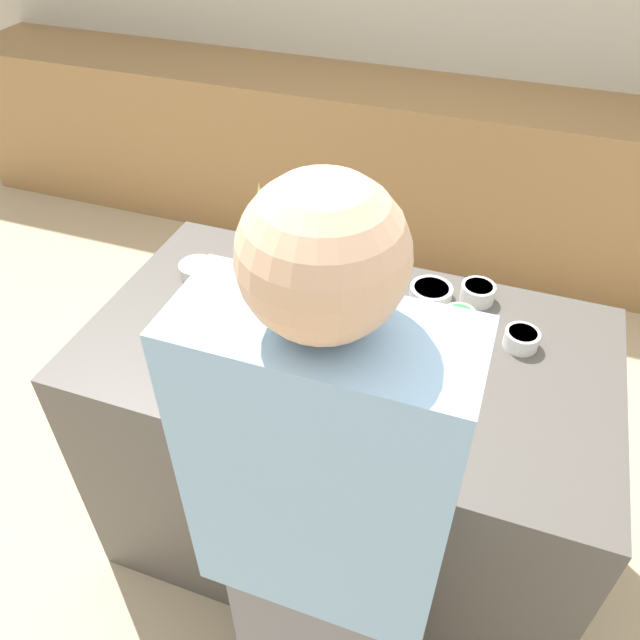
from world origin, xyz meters
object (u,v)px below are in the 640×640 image
(baking_tray, at_px, (288,339))
(gingerbread_house, at_px, (287,310))
(candy_bowl_near_tray_left, at_px, (405,348))
(person, at_px, (323,551))
(candy_bowl_far_right, at_px, (197,269))
(mug, at_px, (303,413))
(cookbook, at_px, (371,284))
(candy_bowl_beside_tree, at_px, (521,338))
(candy_bowl_near_tray_right, at_px, (478,292))
(candy_bowl_far_left, at_px, (459,319))
(decorative_tree, at_px, (262,233))
(candy_bowl_front_corner, at_px, (431,292))

(baking_tray, distance_m, gingerbread_house, 0.10)
(candy_bowl_near_tray_left, relative_size, person, 0.08)
(candy_bowl_far_right, height_order, mug, mug)
(baking_tray, xyz_separation_m, cookbook, (0.15, 0.31, 0.01))
(baking_tray, bearing_deg, candy_bowl_far_right, 153.95)
(candy_bowl_near_tray_left, bearing_deg, candy_bowl_beside_tree, 27.11)
(candy_bowl_near_tray_right, bearing_deg, gingerbread_house, -142.81)
(candy_bowl_near_tray_right, bearing_deg, candy_bowl_far_left, -102.31)
(decorative_tree, bearing_deg, baking_tray, -54.19)
(candy_bowl_beside_tree, bearing_deg, person, -112.76)
(candy_bowl_front_corner, xyz_separation_m, candy_bowl_beside_tree, (0.28, -0.13, 0.01))
(candy_bowl_near_tray_left, distance_m, candy_bowl_far_left, 0.20)
(decorative_tree, height_order, mug, decorative_tree)
(candy_bowl_near_tray_left, relative_size, candy_bowl_far_right, 1.19)
(gingerbread_house, xyz_separation_m, person, (0.30, -0.55, -0.13))
(decorative_tree, bearing_deg, person, -59.39)
(baking_tray, bearing_deg, candy_bowl_beside_tree, 17.34)
(candy_bowl_front_corner, height_order, person, person)
(decorative_tree, bearing_deg, candy_bowl_near_tray_left, -21.70)
(candy_bowl_beside_tree, xyz_separation_m, candy_bowl_far_right, (-0.99, -0.00, -0.00))
(candy_bowl_front_corner, height_order, mug, mug)
(candy_bowl_front_corner, bearing_deg, cookbook, -176.08)
(baking_tray, distance_m, decorative_tree, 0.34)
(candy_bowl_far_left, xyz_separation_m, cookbook, (-0.28, 0.10, -0.02))
(candy_bowl_near_tray_left, bearing_deg, baking_tray, -172.42)
(person, bearing_deg, candy_bowl_front_corner, 87.65)
(candy_bowl_near_tray_right, height_order, candy_bowl_far_left, same)
(candy_bowl_far_left, relative_size, person, 0.05)
(gingerbread_house, distance_m, person, 0.64)
(candy_bowl_near_tray_left, height_order, mug, mug)
(baking_tray, bearing_deg, candy_bowl_near_tray_left, 7.58)
(baking_tray, xyz_separation_m, candy_bowl_far_left, (0.43, 0.21, 0.03))
(candy_bowl_front_corner, relative_size, candy_bowl_near_tray_right, 1.26)
(candy_bowl_front_corner, height_order, candy_bowl_beside_tree, candy_bowl_beside_tree)
(gingerbread_house, height_order, candy_bowl_far_right, gingerbread_house)
(candy_bowl_beside_tree, height_order, candy_bowl_far_right, candy_bowl_beside_tree)
(candy_bowl_near_tray_right, distance_m, candy_bowl_far_left, 0.14)
(candy_bowl_far_left, bearing_deg, person, -100.18)
(gingerbread_house, relative_size, candy_bowl_near_tray_left, 1.96)
(candy_bowl_near_tray_right, xyz_separation_m, candy_bowl_far_left, (-0.03, -0.14, 0.00))
(decorative_tree, relative_size, candy_bowl_near_tray_left, 2.55)
(baking_tray, xyz_separation_m, candy_bowl_far_right, (-0.38, 0.19, 0.02))
(candy_bowl_far_left, distance_m, person, 0.78)
(gingerbread_house, height_order, decorative_tree, decorative_tree)
(candy_bowl_beside_tree, relative_size, person, 0.05)
(candy_bowl_near_tray_right, relative_size, person, 0.06)
(gingerbread_house, distance_m, decorative_tree, 0.30)
(decorative_tree, xyz_separation_m, candy_bowl_beside_tree, (0.78, -0.05, -0.14))
(gingerbread_house, xyz_separation_m, candy_bowl_front_corner, (0.33, 0.32, -0.09))
(candy_bowl_near_tray_right, height_order, cookbook, candy_bowl_near_tray_right)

